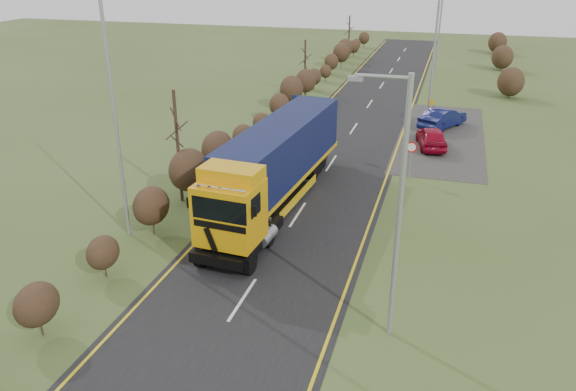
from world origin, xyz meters
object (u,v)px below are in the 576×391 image
at_px(streetlight_near, 397,202).
at_px(speed_sign, 411,153).
at_px(lorry, 275,162).
at_px(car_blue_sedan, 443,118).
at_px(car_red_hatchback, 432,137).

relative_size(streetlight_near, speed_sign, 3.85).
relative_size(lorry, speed_sign, 6.52).
distance_m(streetlight_near, speed_sign, 15.35).
bearing_deg(car_blue_sedan, lorry, 93.86).
height_order(car_red_hatchback, car_blue_sedan, car_blue_sedan).
height_order(lorry, speed_sign, lorry).
bearing_deg(car_red_hatchback, streetlight_near, 77.96).
distance_m(lorry, car_blue_sedan, 19.17).
xyz_separation_m(lorry, car_blue_sedan, (7.92, 17.38, -1.65)).
height_order(car_blue_sedan, streetlight_near, streetlight_near).
xyz_separation_m(streetlight_near, speed_sign, (-0.57, 14.96, -3.37)).
relative_size(car_blue_sedan, streetlight_near, 0.51).
bearing_deg(lorry, speed_sign, 45.29).
distance_m(lorry, speed_sign, 8.63).
xyz_separation_m(car_red_hatchback, streetlight_near, (-0.33, -21.51, 4.30)).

